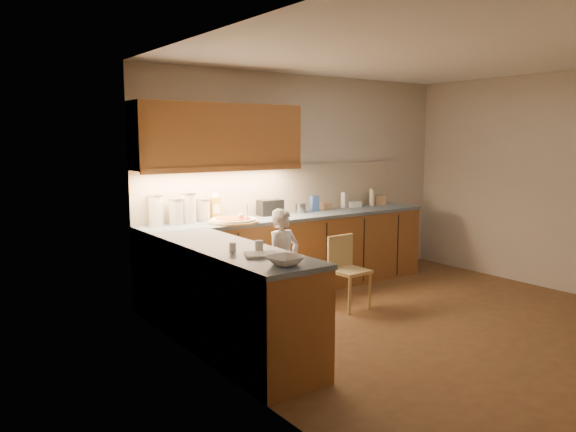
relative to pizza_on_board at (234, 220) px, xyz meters
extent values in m
plane|color=brown|center=(1.25, -1.58, -0.94)|extent=(4.50, 4.50, 0.00)
cube|color=#BFB4A3|center=(1.25, 0.42, 0.36)|extent=(4.50, 0.04, 2.60)
cube|color=#BFB4A3|center=(-1.00, -1.58, 0.36)|extent=(0.04, 4.00, 2.60)
cube|color=#BFB4A3|center=(3.50, -1.58, 0.36)|extent=(0.04, 4.00, 2.60)
cube|color=white|center=(1.25, -1.58, 1.66)|extent=(4.50, 4.00, 0.04)
cube|color=brown|center=(0.87, 0.12, -0.50)|extent=(3.75, 0.60, 0.88)
cube|color=brown|center=(-0.70, -1.18, -0.50)|extent=(0.60, 2.00, 0.88)
cube|color=#4B5B6B|center=(0.87, 0.12, -0.04)|extent=(3.77, 0.62, 0.04)
cube|color=#4B5B6B|center=(-0.70, -1.18, -0.04)|extent=(0.62, 2.02, 0.04)
cube|color=black|center=(-0.65, -0.18, -0.50)|extent=(0.02, 0.01, 0.80)
cube|color=black|center=(-0.05, -0.18, -0.50)|extent=(0.02, 0.01, 0.80)
cube|color=black|center=(0.55, -0.18, -0.50)|extent=(0.02, 0.01, 0.80)
cube|color=black|center=(1.15, -0.18, -0.50)|extent=(0.02, 0.01, 0.80)
cube|color=black|center=(1.75, -0.18, -0.50)|extent=(0.02, 0.01, 0.80)
cube|color=black|center=(2.35, -0.18, -0.50)|extent=(0.02, 0.01, 0.80)
cube|color=#C1B195|center=(0.87, 0.41, 0.27)|extent=(3.75, 0.02, 0.58)
cube|color=brown|center=(-0.03, 0.25, 0.91)|extent=(1.95, 0.35, 0.70)
cube|color=brown|center=(-0.03, 0.07, 0.56)|extent=(1.95, 0.02, 0.06)
cylinder|color=tan|center=(0.00, 0.00, -0.01)|extent=(0.55, 0.55, 0.02)
cylinder|color=#F5E9BF|center=(0.00, 0.00, 0.01)|extent=(0.48, 0.48, 0.02)
cylinder|color=#B54318|center=(0.00, 0.00, 0.02)|extent=(0.38, 0.38, 0.01)
sphere|color=white|center=(0.06, -0.04, 0.05)|extent=(0.07, 0.07, 0.07)
cylinder|color=white|center=(0.11, -0.11, 0.08)|extent=(0.09, 0.12, 0.22)
imported|color=white|center=(0.23, -0.60, -0.39)|extent=(0.45, 0.33, 1.11)
cylinder|color=tan|center=(0.80, -0.99, -0.75)|extent=(0.03, 0.03, 0.40)
cylinder|color=tan|center=(1.10, -0.97, -0.75)|extent=(0.03, 0.03, 0.40)
cylinder|color=tan|center=(0.79, -0.69, -0.75)|extent=(0.03, 0.03, 0.40)
cylinder|color=tan|center=(1.09, -0.67, -0.75)|extent=(0.03, 0.03, 0.40)
cube|color=tan|center=(0.95, -0.83, -0.53)|extent=(0.37, 0.37, 0.04)
cube|color=tan|center=(0.94, -0.67, -0.34)|extent=(0.35, 0.05, 0.35)
imported|color=white|center=(-0.70, -1.97, 0.01)|extent=(0.28, 0.28, 0.06)
cylinder|color=silver|center=(-0.76, 0.31, 0.13)|extent=(0.15, 0.15, 0.30)
cylinder|color=tan|center=(-0.76, 0.31, 0.29)|extent=(0.16, 0.16, 0.02)
cylinder|color=beige|center=(-0.56, 0.24, 0.11)|extent=(0.15, 0.15, 0.26)
cylinder|color=tan|center=(-0.56, 0.24, 0.24)|extent=(0.16, 0.16, 0.02)
cylinder|color=silver|center=(-0.41, 0.26, 0.13)|extent=(0.17, 0.17, 0.31)
cylinder|color=tan|center=(-0.41, 0.26, 0.30)|extent=(0.18, 0.18, 0.02)
cylinder|color=beige|center=(-0.21, 0.30, 0.09)|extent=(0.14, 0.14, 0.23)
cylinder|color=tan|center=(-0.21, 0.30, 0.21)|extent=(0.15, 0.15, 0.02)
cube|color=#B39823|center=(-0.06, 0.30, 0.10)|extent=(0.11, 0.08, 0.25)
cube|color=white|center=(-0.06, 0.30, 0.25)|extent=(0.07, 0.05, 0.05)
cube|color=black|center=(0.64, 0.25, 0.07)|extent=(0.30, 0.18, 0.19)
cube|color=#A4A5A9|center=(0.60, 0.26, 0.16)|extent=(0.04, 0.13, 0.00)
cube|color=#A4A5A9|center=(0.68, 0.25, 0.16)|extent=(0.04, 0.13, 0.00)
cylinder|color=#A9A9AE|center=(1.06, 0.23, 0.03)|extent=(0.14, 0.14, 0.11)
cylinder|color=#A9A9AE|center=(1.06, 0.23, 0.09)|extent=(0.15, 0.15, 0.01)
cube|color=#325097|center=(1.30, 0.25, 0.07)|extent=(0.10, 0.08, 0.19)
cube|color=tan|center=(1.53, 0.29, 0.02)|extent=(0.13, 0.10, 0.09)
cube|color=silver|center=(1.84, 0.31, 0.08)|extent=(0.08, 0.08, 0.20)
cube|color=silver|center=(1.99, 0.29, 0.01)|extent=(0.20, 0.16, 0.07)
cylinder|color=beige|center=(2.28, 0.25, 0.09)|extent=(0.07, 0.07, 0.22)
cylinder|color=gray|center=(2.28, 0.25, 0.21)|extent=(0.08, 0.08, 0.02)
cube|color=tan|center=(2.43, 0.27, 0.04)|extent=(0.19, 0.17, 0.13)
cube|color=silver|center=(-0.67, -1.62, -0.01)|extent=(0.32, 0.30, 0.02)
cylinder|color=white|center=(-0.78, -1.34, 0.01)|extent=(0.06, 0.06, 0.07)
cylinder|color=white|center=(-0.60, -1.45, 0.02)|extent=(0.08, 0.08, 0.09)
camera|label=1|loc=(-2.99, -5.22, 0.89)|focal=35.00mm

